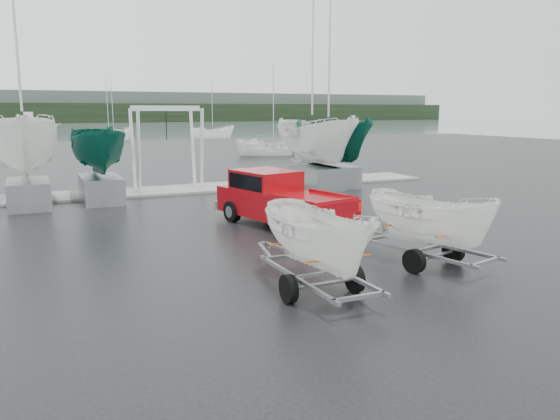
{
  "coord_description": "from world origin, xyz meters",
  "views": [
    {
      "loc": [
        -5.28,
        -13.3,
        3.92
      ],
      "look_at": [
        0.94,
        0.13,
        1.2
      ],
      "focal_mm": 35.0,
      "sensor_mm": 36.0,
      "label": 1
    }
  ],
  "objects_px": {
    "pickup_truck": "(278,198)",
    "trailer_parked": "(319,185)",
    "trailer_hitched": "(432,175)",
    "boat_hoist": "(167,136)"
  },
  "relations": [
    {
      "from": "pickup_truck",
      "to": "boat_hoist",
      "type": "height_order",
      "value": "boat_hoist"
    },
    {
      "from": "trailer_parked",
      "to": "boat_hoist",
      "type": "distance_m",
      "value": 16.46
    },
    {
      "from": "pickup_truck",
      "to": "boat_hoist",
      "type": "bearing_deg",
      "value": 85.81
    },
    {
      "from": "pickup_truck",
      "to": "boat_hoist",
      "type": "xyz_separation_m",
      "value": [
        -1.5,
        9.58,
        1.7
      ]
    },
    {
      "from": "pickup_truck",
      "to": "trailer_parked",
      "type": "relative_size",
      "value": 1.34
    },
    {
      "from": "trailer_hitched",
      "to": "boat_hoist",
      "type": "height_order",
      "value": "trailer_hitched"
    },
    {
      "from": "boat_hoist",
      "to": "pickup_truck",
      "type": "bearing_deg",
      "value": -81.11
    },
    {
      "from": "pickup_truck",
      "to": "trailer_hitched",
      "type": "relative_size",
      "value": 1.37
    },
    {
      "from": "pickup_truck",
      "to": "trailer_hitched",
      "type": "distance_m",
      "value": 6.42
    },
    {
      "from": "pickup_truck",
      "to": "trailer_parked",
      "type": "bearing_deg",
      "value": -120.71
    }
  ]
}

